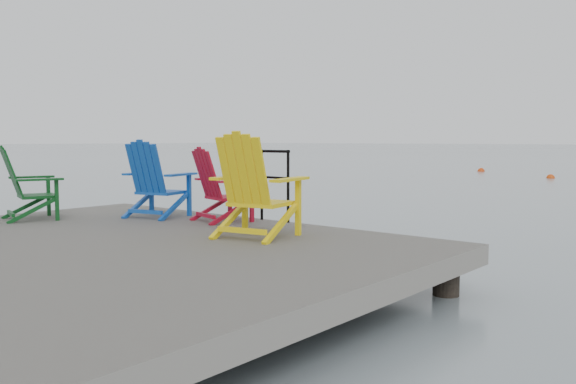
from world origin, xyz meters
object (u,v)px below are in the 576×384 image
Objects in this scene: buoy_a at (551,178)px; chair_red at (220,185)px; handrail at (275,178)px; chair_blue at (155,180)px; chair_green at (27,184)px; buoy_b at (481,171)px; chair_yellow at (254,186)px.

chair_red is at bearing -84.64° from buoy_a.
chair_blue is (-1.45, -0.73, -0.04)m from handrail.
chair_green is (-2.52, -1.93, -0.08)m from handrail.
chair_red is 19.93m from buoy_a.
buoy_a is at bearing 77.43° from chair_blue.
buoy_b is (-4.13, 3.17, 0.00)m from buoy_a.
chair_yellow is at bearing -81.51° from buoy_a.
handrail is 2.61× the size of buoy_b.
chair_blue reaches higher than chair_red.
chair_red is 23.77m from buoy_b.
chair_green is 2.67× the size of buoy_b.
handrail is 23.46m from buoy_b.
buoy_a is at bearing 111.54° from chair_red.
chair_green reaches higher than chair_red.
chair_blue is 1.09× the size of chair_red.
handrail reaches higher than buoy_a.
chair_red is at bearing -75.41° from buoy_b.
buoy_b is (-5.04, 23.25, -1.00)m from chair_blue.
chair_yellow is at bearing -12.54° from chair_red.
chair_red is 1.37m from chair_yellow.
chair_red is at bearing 55.07° from chair_green.
buoy_b is at bearing 95.46° from chair_yellow.
buoy_b is at bearing 120.78° from chair_red.
chair_yellow reaches higher than buoy_b.
chair_red is at bearing 0.64° from chair_blue.
chair_green is at bearing -80.78° from buoy_b.
chair_green is 2.86× the size of buoy_a.
chair_blue is 20.13m from buoy_a.
handrail is 1.63m from chair_blue.
handrail is at bearing 11.56° from chair_blue.
handrail is 1.32m from chair_yellow.
chair_green is at bearing -146.93° from chair_blue.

